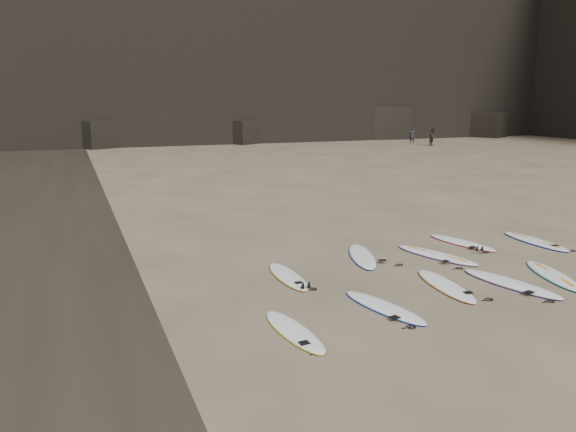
% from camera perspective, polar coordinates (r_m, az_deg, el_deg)
% --- Properties ---
extents(ground, '(240.00, 240.00, 0.00)m').
position_cam_1_polar(ground, '(14.24, 16.88, -7.24)').
color(ground, '#897559').
rests_on(ground, ground).
extents(surfboard_0, '(0.75, 2.37, 0.08)m').
position_cam_1_polar(surfboard_0, '(11.29, 0.60, -11.58)').
color(surfboard_0, white).
rests_on(surfboard_0, ground).
extents(surfboard_1, '(1.10, 2.53, 0.09)m').
position_cam_1_polar(surfboard_1, '(12.67, 9.73, -9.08)').
color(surfboard_1, white).
rests_on(surfboard_1, ground).
extents(surfboard_2, '(0.97, 2.66, 0.09)m').
position_cam_1_polar(surfboard_2, '(14.38, 15.70, -6.78)').
color(surfboard_2, white).
rests_on(surfboard_2, ground).
extents(surfboard_3, '(1.22, 2.85, 0.10)m').
position_cam_1_polar(surfboard_3, '(15.04, 21.69, -6.35)').
color(surfboard_3, white).
rests_on(surfboard_3, ground).
extents(surfboard_4, '(1.44, 2.69, 0.09)m').
position_cam_1_polar(surfboard_4, '(16.14, 25.35, -5.46)').
color(surfboard_4, white).
rests_on(surfboard_4, ground).
extents(surfboard_5, '(0.64, 2.47, 0.09)m').
position_cam_1_polar(surfboard_5, '(14.55, -0.00, -6.11)').
color(surfboard_5, white).
rests_on(surfboard_5, ground).
extents(surfboard_6, '(1.48, 2.74, 0.10)m').
position_cam_1_polar(surfboard_6, '(16.46, 7.54, -4.05)').
color(surfboard_6, white).
rests_on(surfboard_6, ground).
extents(surfboard_7, '(1.47, 2.84, 0.10)m').
position_cam_1_polar(surfboard_7, '(17.01, 14.84, -3.83)').
color(surfboard_7, white).
rests_on(surfboard_7, ground).
extents(surfboard_8, '(1.15, 2.61, 0.09)m').
position_cam_1_polar(surfboard_8, '(18.69, 17.25, -2.57)').
color(surfboard_8, white).
rests_on(surfboard_8, ground).
extents(surfboard_9, '(0.73, 2.75, 0.10)m').
position_cam_1_polar(surfboard_9, '(19.68, 23.81, -2.34)').
color(surfboard_9, white).
rests_on(surfboard_9, ground).
extents(person_a, '(0.72, 0.67, 1.65)m').
position_cam_1_polar(person_a, '(59.28, 12.50, 8.02)').
color(person_a, black).
rests_on(person_a, ground).
extents(person_b, '(0.97, 0.86, 1.66)m').
position_cam_1_polar(person_b, '(56.75, 14.50, 7.77)').
color(person_b, black).
rests_on(person_b, ground).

